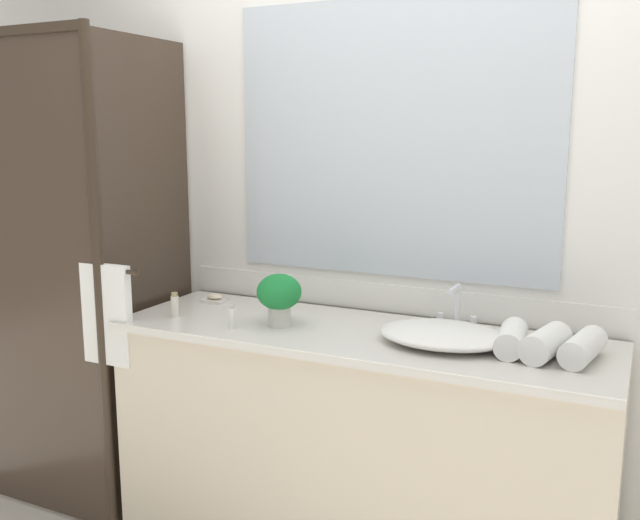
{
  "coord_description": "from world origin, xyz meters",
  "views": [
    {
      "loc": [
        0.92,
        -2.23,
        1.61
      ],
      "look_at": [
        -0.15,
        0.0,
        1.15
      ],
      "focal_mm": 39.07,
      "sensor_mm": 36.0,
      "label": 1
    }
  ],
  "objects_px": {
    "potted_plant": "(279,295)",
    "rolled_towel_far_edge": "(511,339)",
    "sink_basin": "(443,335)",
    "faucet": "(456,315)",
    "amenity_bottle_body_wash": "(175,305)",
    "rolled_towel_middle": "(546,343)",
    "soap_dish": "(215,299)",
    "rolled_towel_near_edge": "(583,348)",
    "amenity_bottle_shampoo": "(232,317)"
  },
  "relations": [
    {
      "from": "amenity_bottle_body_wash",
      "to": "rolled_towel_far_edge",
      "type": "xyz_separation_m",
      "value": [
        1.26,
        0.12,
        -0.0
      ]
    },
    {
      "from": "potted_plant",
      "to": "amenity_bottle_body_wash",
      "type": "distance_m",
      "value": 0.44
    },
    {
      "from": "soap_dish",
      "to": "rolled_towel_middle",
      "type": "distance_m",
      "value": 1.37
    },
    {
      "from": "soap_dish",
      "to": "faucet",
      "type": "bearing_deg",
      "value": 1.03
    },
    {
      "from": "faucet",
      "to": "sink_basin",
      "type": "bearing_deg",
      "value": -90.0
    },
    {
      "from": "faucet",
      "to": "rolled_towel_middle",
      "type": "distance_m",
      "value": 0.38
    },
    {
      "from": "faucet",
      "to": "amenity_bottle_body_wash",
      "type": "relative_size",
      "value": 1.79
    },
    {
      "from": "sink_basin",
      "to": "potted_plant",
      "type": "distance_m",
      "value": 0.61
    },
    {
      "from": "amenity_bottle_body_wash",
      "to": "rolled_towel_near_edge",
      "type": "height_order",
      "value": "amenity_bottle_body_wash"
    },
    {
      "from": "amenity_bottle_shampoo",
      "to": "rolled_towel_far_edge",
      "type": "xyz_separation_m",
      "value": [
        0.97,
        0.16,
        0.0
      ]
    },
    {
      "from": "amenity_bottle_shampoo",
      "to": "rolled_towel_middle",
      "type": "relative_size",
      "value": 0.39
    },
    {
      "from": "faucet",
      "to": "amenity_bottle_shampoo",
      "type": "bearing_deg",
      "value": -156.72
    },
    {
      "from": "faucet",
      "to": "potted_plant",
      "type": "relative_size",
      "value": 0.89
    },
    {
      "from": "amenity_bottle_shampoo",
      "to": "soap_dish",
      "type": "bearing_deg",
      "value": 132.99
    },
    {
      "from": "amenity_bottle_body_wash",
      "to": "rolled_towel_middle",
      "type": "height_order",
      "value": "same"
    },
    {
      "from": "sink_basin",
      "to": "amenity_bottle_body_wash",
      "type": "xyz_separation_m",
      "value": [
        -1.03,
        -0.11,
        0.01
      ]
    },
    {
      "from": "soap_dish",
      "to": "rolled_towel_middle",
      "type": "xyz_separation_m",
      "value": [
        1.36,
        -0.16,
        0.03
      ]
    },
    {
      "from": "amenity_bottle_body_wash",
      "to": "sink_basin",
      "type": "bearing_deg",
      "value": 6.06
    },
    {
      "from": "amenity_bottle_body_wash",
      "to": "soap_dish",
      "type": "bearing_deg",
      "value": 89.37
    },
    {
      "from": "sink_basin",
      "to": "faucet",
      "type": "relative_size",
      "value": 2.52
    },
    {
      "from": "sink_basin",
      "to": "rolled_towel_far_edge",
      "type": "relative_size",
      "value": 1.95
    },
    {
      "from": "potted_plant",
      "to": "rolled_towel_far_edge",
      "type": "distance_m",
      "value": 0.83
    },
    {
      "from": "amenity_bottle_body_wash",
      "to": "rolled_towel_middle",
      "type": "xyz_separation_m",
      "value": [
        1.37,
        0.1,
        0.0
      ]
    },
    {
      "from": "soap_dish",
      "to": "amenity_bottle_body_wash",
      "type": "distance_m",
      "value": 0.27
    },
    {
      "from": "amenity_bottle_body_wash",
      "to": "rolled_towel_far_edge",
      "type": "relative_size",
      "value": 0.43
    },
    {
      "from": "soap_dish",
      "to": "rolled_towel_near_edge",
      "type": "bearing_deg",
      "value": -5.68
    },
    {
      "from": "soap_dish",
      "to": "amenity_bottle_body_wash",
      "type": "relative_size",
      "value": 1.03
    },
    {
      "from": "potted_plant",
      "to": "rolled_towel_far_edge",
      "type": "bearing_deg",
      "value": 3.92
    },
    {
      "from": "rolled_towel_middle",
      "to": "soap_dish",
      "type": "bearing_deg",
      "value": 173.18
    },
    {
      "from": "potted_plant",
      "to": "amenity_bottle_shampoo",
      "type": "bearing_deg",
      "value": -144.6
    },
    {
      "from": "sink_basin",
      "to": "faucet",
      "type": "xyz_separation_m",
      "value": [
        0.0,
        0.17,
        0.02
      ]
    },
    {
      "from": "potted_plant",
      "to": "soap_dish",
      "type": "height_order",
      "value": "potted_plant"
    },
    {
      "from": "potted_plant",
      "to": "rolled_towel_near_edge",
      "type": "xyz_separation_m",
      "value": [
        1.05,
        0.06,
        -0.07
      ]
    },
    {
      "from": "rolled_towel_far_edge",
      "to": "rolled_towel_middle",
      "type": "bearing_deg",
      "value": -9.27
    },
    {
      "from": "sink_basin",
      "to": "rolled_towel_near_edge",
      "type": "distance_m",
      "value": 0.45
    },
    {
      "from": "soap_dish",
      "to": "sink_basin",
      "type": "bearing_deg",
      "value": -8.61
    },
    {
      "from": "soap_dish",
      "to": "rolled_towel_middle",
      "type": "height_order",
      "value": "rolled_towel_middle"
    },
    {
      "from": "potted_plant",
      "to": "rolled_towel_middle",
      "type": "xyz_separation_m",
      "value": [
        0.94,
        0.04,
        -0.07
      ]
    },
    {
      "from": "rolled_towel_near_edge",
      "to": "potted_plant",
      "type": "bearing_deg",
      "value": -176.98
    },
    {
      "from": "amenity_bottle_shampoo",
      "to": "amenity_bottle_body_wash",
      "type": "distance_m",
      "value": 0.29
    },
    {
      "from": "rolled_towel_far_edge",
      "to": "amenity_bottle_body_wash",
      "type": "bearing_deg",
      "value": -174.54
    },
    {
      "from": "sink_basin",
      "to": "rolled_towel_middle",
      "type": "xyz_separation_m",
      "value": [
        0.34,
        -0.01,
        0.02
      ]
    },
    {
      "from": "soap_dish",
      "to": "rolled_towel_far_edge",
      "type": "xyz_separation_m",
      "value": [
        1.25,
        -0.15,
        0.03
      ]
    },
    {
      "from": "amenity_bottle_shampoo",
      "to": "rolled_towel_near_edge",
      "type": "height_order",
      "value": "rolled_towel_near_edge"
    },
    {
      "from": "amenity_bottle_body_wash",
      "to": "rolled_towel_far_edge",
      "type": "height_order",
      "value": "amenity_bottle_body_wash"
    },
    {
      "from": "amenity_bottle_shampoo",
      "to": "rolled_towel_far_edge",
      "type": "bearing_deg",
      "value": 9.21
    },
    {
      "from": "amenity_bottle_body_wash",
      "to": "rolled_towel_middle",
      "type": "relative_size",
      "value": 0.44
    },
    {
      "from": "amenity_bottle_body_wash",
      "to": "rolled_towel_far_edge",
      "type": "distance_m",
      "value": 1.26
    },
    {
      "from": "soap_dish",
      "to": "rolled_towel_far_edge",
      "type": "relative_size",
      "value": 0.44
    },
    {
      "from": "rolled_towel_far_edge",
      "to": "potted_plant",
      "type": "bearing_deg",
      "value": -176.08
    }
  ]
}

